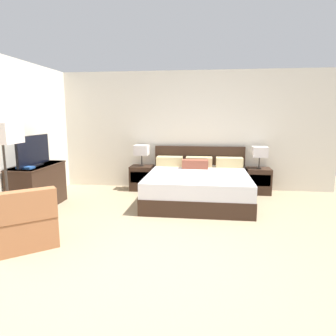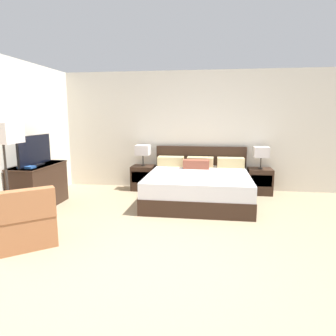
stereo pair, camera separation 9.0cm
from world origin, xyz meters
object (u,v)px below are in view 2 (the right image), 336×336
tv (35,151)px  floor_lamp (3,138)px  table_lamp_left (143,150)px  armchair_by_window (25,223)px  bed (198,185)px  dresser (39,185)px  book_red_cover (27,167)px  table_lamp_right (261,152)px  nightstand_right (260,181)px  nightstand_left (143,178)px

tv → floor_lamp: floor_lamp is taller
table_lamp_left → armchair_by_window: table_lamp_left is taller
bed → table_lamp_left: table_lamp_left is taller
dresser → book_red_cover: 0.53m
bed → table_lamp_left: 1.55m
table_lamp_left → armchair_by_window: size_ratio=0.47×
table_lamp_left → table_lamp_right: (2.49, 0.00, 0.00)m
nightstand_right → armchair_by_window: armchair_by_window is taller
dresser → book_red_cover: (0.02, -0.35, 0.39)m
tv → armchair_by_window: tv is taller
armchair_by_window → floor_lamp: floor_lamp is taller
dresser → nightstand_left: bearing=44.3°
nightstand_left → nightstand_right: 2.49m
floor_lamp → dresser: bearing=99.6°
nightstand_left → armchair_by_window: 3.13m
table_lamp_left → book_red_cover: 2.41m
bed → tv: bearing=-162.8°
tv → floor_lamp: 1.06m
table_lamp_right → tv: bearing=-158.7°
nightstand_left → table_lamp_right: 2.56m
nightstand_left → dresser: 2.17m
book_red_cover → armchair_by_window: (0.68, -1.15, -0.50)m
bed → dresser: bed is taller
bed → table_lamp_left: (-1.25, 0.71, 0.58)m
bed → armchair_by_window: size_ratio=2.09×
dresser → book_red_cover: size_ratio=4.59×
table_lamp_right → floor_lamp: floor_lamp is taller
bed → book_red_cover: bed is taller
nightstand_right → tv: (-4.04, -1.57, 0.75)m
table_lamp_left → armchair_by_window: 3.19m
table_lamp_left → bed: bearing=-29.7°
book_red_cover → bed: bearing=22.6°
bed → table_lamp_right: table_lamp_right is taller
book_red_cover → floor_lamp: size_ratio=0.17×
nightstand_left → book_red_cover: (-1.53, -1.86, 0.52)m
floor_lamp → table_lamp_left: bearing=62.1°
dresser → floor_lamp: size_ratio=0.76×
table_lamp_right → table_lamp_left: bearing=180.0°
nightstand_left → tv: tv is taller
nightstand_right → table_lamp_right: bearing=90.0°
book_red_cover → nightstand_left: bearing=50.7°
bed → dresser: size_ratio=1.72×
table_lamp_left → nightstand_left: bearing=-90.0°
nightstand_right → table_lamp_right: (-0.00, 0.00, 0.61)m
table_lamp_left → floor_lamp: floor_lamp is taller
table_lamp_left → book_red_cover: size_ratio=1.78×
bed → tv: size_ratio=2.14×
nightstand_left → nightstand_right: bearing=0.0°
nightstand_right → floor_lamp: (-3.86, -2.58, 1.05)m
armchair_by_window → floor_lamp: 1.23m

